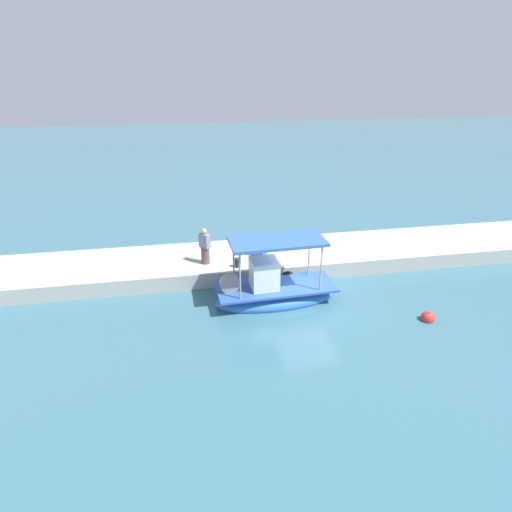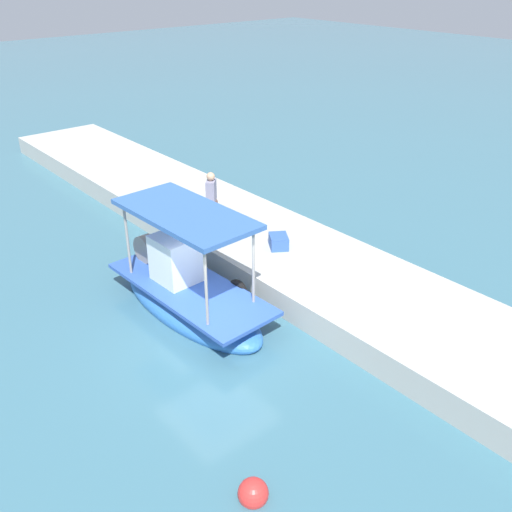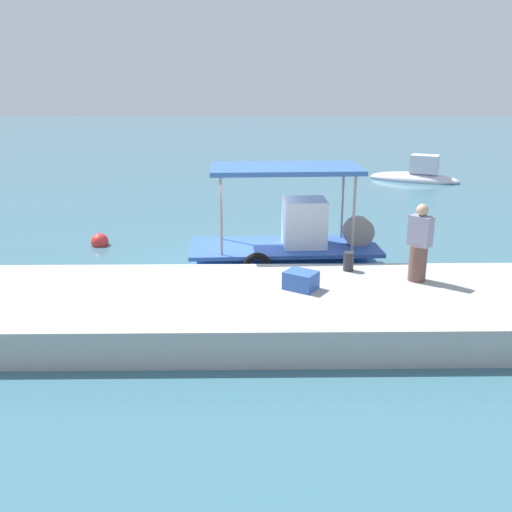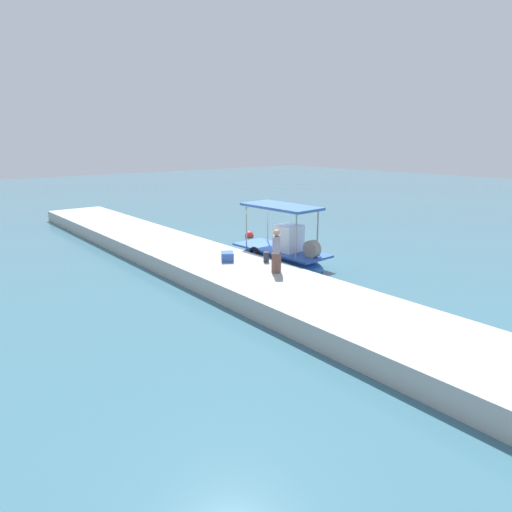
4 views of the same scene
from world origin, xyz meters
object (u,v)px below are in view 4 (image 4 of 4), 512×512
Objects in this scene: cargo_crate at (227,256)px; fisherman_near_bollard at (276,253)px; mooring_bollard at (266,257)px; marker_buoy at (249,235)px; main_fishing_boat at (282,254)px.

fisherman_near_bollard is at bearing 10.54° from cargo_crate.
cargo_crate is (-1.21, -1.17, -0.03)m from mooring_bollard.
marker_buoy is (-5.73, 5.79, -0.82)m from cargo_crate.
cargo_crate is at bearing -88.95° from main_fishing_boat.
fisherman_near_bollard is 2.69× the size of cargo_crate.
mooring_bollard is at bearing -33.68° from marker_buoy.
fisherman_near_bollard is 9.98m from marker_buoy.
mooring_bollard reaches higher than cargo_crate.
cargo_crate is (0.06, -3.24, 0.43)m from main_fishing_boat.
cargo_crate is at bearing -169.46° from fisherman_near_bollard.
marker_buoy is at bearing 146.32° from mooring_bollard.
main_fishing_boat reaches higher than mooring_bollard.
cargo_crate reaches higher than marker_buoy.
fisherman_near_bollard is 2.71m from cargo_crate.
marker_buoy is (-8.33, 5.31, -1.41)m from fisherman_near_bollard.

